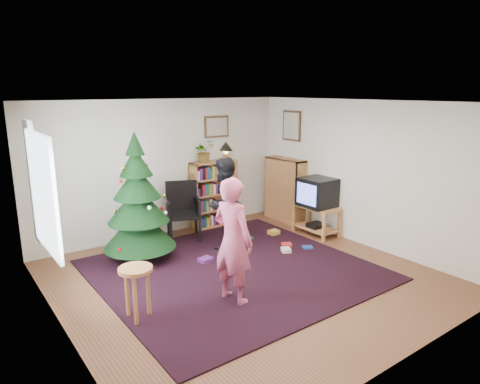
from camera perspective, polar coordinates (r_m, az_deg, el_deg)
floor at (r=6.35m, az=0.70°, el=-11.30°), size 5.00×5.00×0.00m
ceiling at (r=5.76m, az=0.77°, el=11.89°), size 5.00×5.00×0.00m
wall_back at (r=8.02m, az=-10.07°, el=3.18°), size 5.00×0.02×2.50m
wall_front at (r=4.29m, az=21.37°, el=-6.72°), size 5.00×0.02×2.50m
wall_left at (r=4.91m, az=-23.36°, el=-4.39°), size 0.02×5.00×2.50m
wall_right at (r=7.66m, az=15.86°, el=2.39°), size 0.02×5.00×2.50m
rug at (r=6.56m, az=-0.90°, el=-10.33°), size 3.80×3.60×0.02m
window_pane at (r=5.42m, az=-24.77°, el=-0.15°), size 0.04×1.20×1.40m
curtain at (r=6.10m, az=-25.77°, el=1.16°), size 0.06×0.35×1.60m
picture_back at (r=8.48m, az=-3.14°, el=8.69°), size 0.55×0.03×0.42m
picture_right at (r=8.72m, az=6.92°, el=8.76°), size 0.03×0.50×0.60m
christmas_tree at (r=6.86m, az=-13.42°, el=-2.10°), size 1.14×1.14×2.06m
bookshelf_back at (r=8.48m, az=-3.52°, el=-0.13°), size 0.95×0.30×1.30m
bookshelf_right at (r=8.84m, az=6.01°, el=0.39°), size 0.30×0.95×1.30m
tv_stand at (r=8.14m, az=10.12°, el=-3.40°), size 0.46×0.84×0.55m
crt_tv at (r=8.01m, az=10.25°, el=-0.02°), size 0.56×0.61×0.53m
armchair at (r=7.82m, az=-7.96°, el=-2.16°), size 0.75×0.77×1.04m
stool at (r=5.22m, az=-13.70°, el=-11.26°), size 0.40×0.40×0.66m
person_standing at (r=5.39m, az=-0.94°, el=-6.51°), size 0.52×0.67×1.63m
person_by_chair at (r=7.21m, az=-2.18°, el=-1.57°), size 0.93×0.83×1.57m
potted_plant at (r=8.21m, az=-4.79°, el=5.44°), size 0.42×0.38×0.43m
table_lamp at (r=8.48m, az=-1.90°, el=5.96°), size 0.27×0.27×0.36m
floor_clutter at (r=7.42m, az=3.16°, el=-7.20°), size 1.92×1.19×0.08m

